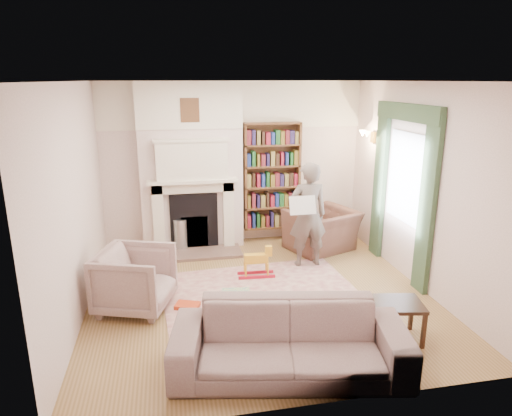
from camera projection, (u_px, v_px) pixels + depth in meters
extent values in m
plane|color=brown|center=(260.00, 294.00, 6.22)|extent=(4.50, 4.50, 0.00)
plane|color=white|center=(260.00, 81.00, 5.46)|extent=(4.50, 4.50, 0.00)
plane|color=white|center=(234.00, 164.00, 7.96)|extent=(4.50, 0.00, 4.50)
plane|color=white|center=(315.00, 260.00, 3.72)|extent=(4.50, 0.00, 4.50)
plane|color=white|center=(75.00, 203.00, 5.42)|extent=(0.00, 4.50, 4.50)
plane|color=white|center=(420.00, 187.00, 6.26)|extent=(0.00, 4.50, 4.50)
cube|color=white|center=(191.00, 167.00, 7.66)|extent=(1.70, 0.35, 2.80)
cube|color=silver|center=(193.00, 181.00, 7.44)|extent=(1.47, 0.24, 0.05)
cube|color=black|center=(194.00, 221.00, 7.72)|extent=(0.80, 0.06, 0.96)
cube|color=silver|center=(192.00, 161.00, 7.37)|extent=(1.15, 0.18, 0.62)
cube|color=brown|center=(272.00, 176.00, 8.02)|extent=(1.00, 0.24, 1.85)
cube|color=silver|center=(405.00, 177.00, 6.62)|extent=(0.02, 0.90, 1.30)
cube|color=#304B31|center=(427.00, 207.00, 6.02)|extent=(0.07, 0.32, 2.40)
cube|color=#304B31|center=(380.00, 184.00, 7.34)|extent=(0.07, 0.32, 2.40)
cube|color=#304B31|center=(408.00, 112.00, 6.36)|extent=(0.09, 1.70, 0.24)
cube|color=beige|center=(262.00, 294.00, 6.20)|extent=(2.75, 2.19, 0.01)
imported|color=#542D2C|center=(322.00, 230.00, 7.75)|extent=(1.34, 1.26, 0.69)
imported|color=#BFAE9D|center=(135.00, 280.00, 5.73)|extent=(1.10, 1.08, 0.79)
imported|color=gray|center=(290.00, 341.00, 4.49)|extent=(2.44, 1.31, 0.68)
imported|color=#61554D|center=(308.00, 215.00, 6.97)|extent=(0.60, 0.40, 1.64)
cube|color=silver|center=(303.00, 205.00, 6.70)|extent=(0.40, 0.12, 0.27)
cylinder|color=#A3A5AB|center=(181.00, 235.00, 7.76)|extent=(0.26, 0.26, 0.55)
cube|color=#F1EA55|center=(236.00, 295.00, 6.14)|extent=(0.42, 0.42, 0.03)
cube|color=red|center=(187.00, 306.00, 5.82)|extent=(0.35, 0.29, 0.05)
cube|color=red|center=(262.00, 307.00, 5.81)|extent=(0.28, 0.30, 0.02)
cube|color=red|center=(284.00, 303.00, 5.92)|extent=(0.25, 0.20, 0.02)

